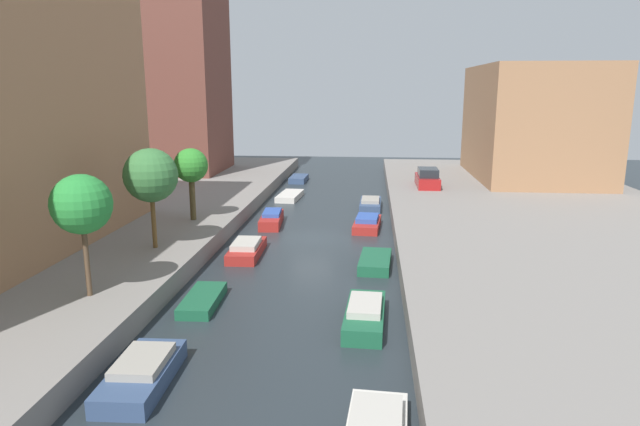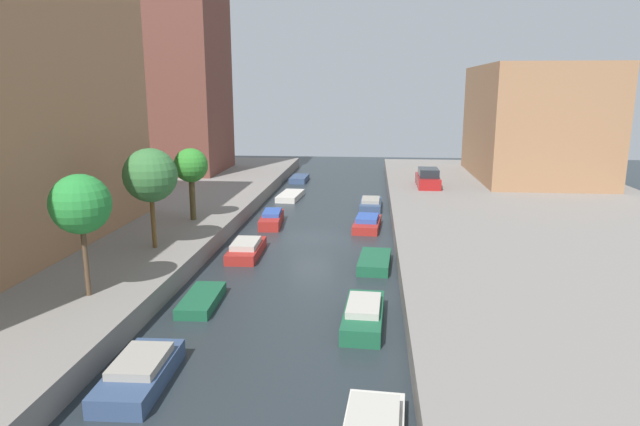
# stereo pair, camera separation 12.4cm
# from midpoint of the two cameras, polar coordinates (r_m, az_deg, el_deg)

# --- Properties ---
(ground_plane) EXTENTS (84.00, 84.00, 0.00)m
(ground_plane) POSITION_cam_midpoint_polar(r_m,az_deg,el_deg) (34.35, -0.78, -2.58)
(ground_plane) COLOR #232B30
(quay_left) EXTENTS (20.00, 64.00, 1.00)m
(quay_left) POSITION_cam_midpoint_polar(r_m,az_deg,el_deg) (38.78, -23.40, -1.11)
(quay_left) COLOR gray
(quay_left) RESTS_ON ground_plane
(quay_right) EXTENTS (20.00, 64.00, 1.00)m
(quay_right) POSITION_cam_midpoint_polar(r_m,az_deg,el_deg) (35.89, 23.79, -2.19)
(quay_right) COLOR gray
(quay_right) RESTS_ON ground_plane
(apartment_tower_far) EXTENTS (10.00, 9.40, 20.95)m
(apartment_tower_far) POSITION_cam_midpoint_polar(r_m,az_deg,el_deg) (57.18, -15.12, 14.65)
(apartment_tower_far) COLOR brown
(apartment_tower_far) RESTS_ON quay_left
(low_block_right) EXTENTS (10.00, 15.88, 9.99)m
(low_block_right) POSITION_cam_midpoint_polar(r_m,az_deg,el_deg) (54.44, 21.01, 8.61)
(low_block_right) COLOR #9E704C
(low_block_right) RESTS_ON quay_right
(street_tree_0) EXTENTS (2.31, 2.31, 4.83)m
(street_tree_0) POSITION_cam_midpoint_polar(r_m,az_deg,el_deg) (23.16, -23.06, 0.80)
(street_tree_0) COLOR brown
(street_tree_0) RESTS_ON quay_left
(street_tree_1) EXTENTS (2.70, 2.70, 5.09)m
(street_tree_1) POSITION_cam_midpoint_polar(r_m,az_deg,el_deg) (29.25, -16.77, 3.67)
(street_tree_1) COLOR brown
(street_tree_1) RESTS_ON quay_left
(street_tree_2) EXTENTS (2.08, 2.08, 4.43)m
(street_tree_2) POSITION_cam_midpoint_polar(r_m,az_deg,el_deg) (35.15, -12.91, 4.64)
(street_tree_2) COLOR #4D4024
(street_tree_2) RESTS_ON quay_left
(parked_car) EXTENTS (1.79, 4.37, 1.55)m
(parked_car) POSITION_cam_midpoint_polar(r_m,az_deg,el_deg) (47.34, 11.00, 3.43)
(parked_car) COLOR maroon
(parked_car) RESTS_ON quay_right
(moored_boat_left_0) EXTENTS (1.80, 4.05, 0.87)m
(moored_boat_left_0) POSITION_cam_midpoint_polar(r_m,az_deg,el_deg) (18.82, -17.68, -15.26)
(moored_boat_left_0) COLOR #33476B
(moored_boat_left_0) RESTS_ON ground_plane
(moored_boat_left_1) EXTENTS (1.49, 3.51, 0.44)m
(moored_boat_left_1) POSITION_cam_midpoint_polar(r_m,az_deg,el_deg) (24.49, -11.82, -8.65)
(moored_boat_left_1) COLOR #195638
(moored_boat_left_1) RESTS_ON ground_plane
(moored_boat_left_2) EXTENTS (1.67, 4.20, 0.84)m
(moored_boat_left_2) POSITION_cam_midpoint_polar(r_m,az_deg,el_deg) (31.06, -7.39, -3.65)
(moored_boat_left_2) COLOR maroon
(moored_boat_left_2) RESTS_ON ground_plane
(moored_boat_left_3) EXTENTS (1.61, 4.21, 0.91)m
(moored_boat_left_3) POSITION_cam_midpoint_polar(r_m,az_deg,el_deg) (37.77, -4.86, -0.60)
(moored_boat_left_3) COLOR maroon
(moored_boat_left_3) RESTS_ON ground_plane
(moored_boat_left_4) EXTENTS (1.91, 4.30, 0.47)m
(moored_boat_left_4) POSITION_cam_midpoint_polar(r_m,az_deg,el_deg) (46.66, -2.96, 1.75)
(moored_boat_left_4) COLOR beige
(moored_boat_left_4) RESTS_ON ground_plane
(moored_boat_left_5) EXTENTS (1.60, 3.57, 0.54)m
(moored_boat_left_5) POSITION_cam_midpoint_polar(r_m,az_deg,el_deg) (55.31, -2.05, 3.50)
(moored_boat_left_5) COLOR #33476B
(moored_boat_left_5) RESTS_ON ground_plane
(moored_boat_right_1) EXTENTS (1.66, 4.28, 0.91)m
(moored_boat_right_1) POSITION_cam_midpoint_polar(r_m,az_deg,el_deg) (22.13, 4.61, -10.28)
(moored_boat_right_1) COLOR #195638
(moored_boat_right_1) RESTS_ON ground_plane
(moored_boat_right_2) EXTENTS (1.78, 3.61, 0.53)m
(moored_boat_right_2) POSITION_cam_midpoint_polar(r_m,az_deg,el_deg) (29.01, 5.70, -4.96)
(moored_boat_right_2) COLOR #195638
(moored_boat_right_2) RESTS_ON ground_plane
(moored_boat_right_3) EXTENTS (1.89, 4.07, 0.83)m
(moored_boat_right_3) POSITION_cam_midpoint_polar(r_m,az_deg,el_deg) (36.77, 4.92, -1.05)
(moored_boat_right_3) COLOR maroon
(moored_boat_right_3) RESTS_ON ground_plane
(moored_boat_right_4) EXTENTS (1.66, 4.23, 0.79)m
(moored_boat_right_4) POSITION_cam_midpoint_polar(r_m,az_deg,el_deg) (43.02, 5.26, 0.94)
(moored_boat_right_4) COLOR #33476B
(moored_boat_right_4) RESTS_ON ground_plane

